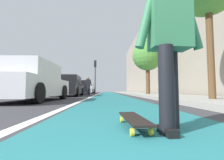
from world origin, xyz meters
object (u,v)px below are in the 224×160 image
(parked_car_far, at_px, (81,88))
(parked_car_end, at_px, (88,89))
(parked_car_near, at_px, (31,82))
(parked_car_mid, at_px, (69,87))
(traffic_light, at_px, (95,71))
(pedestrian_distant, at_px, (88,85))
(skateboard, at_px, (134,119))
(skater_person, at_px, (169,38))
(street_tree_mid, at_px, (148,56))

(parked_car_far, relative_size, parked_car_end, 1.05)
(parked_car_near, bearing_deg, parked_car_mid, -1.37)
(traffic_light, distance_m, pedestrian_distant, 6.06)
(skateboard, bearing_deg, parked_car_end, 8.03)
(parked_car_mid, height_order, traffic_light, traffic_light)
(pedestrian_distant, bearing_deg, skater_person, -169.54)
(skateboard, xyz_separation_m, parked_car_near, (4.46, 3.21, 0.62))
(skater_person, bearing_deg, parked_car_far, 12.17)
(parked_car_mid, height_order, pedestrian_distant, pedestrian_distant)
(parked_car_mid, bearing_deg, pedestrian_distant, -35.00)
(pedestrian_distant, bearing_deg, skateboard, -171.04)
(traffic_light, xyz_separation_m, street_tree_mid, (-6.96, -4.64, 0.31))
(skateboard, relative_size, skater_person, 0.52)
(skateboard, distance_m, pedestrian_distant, 11.93)
(parked_car_end, bearing_deg, parked_car_far, 179.24)
(parked_car_near, distance_m, traffic_light, 13.30)
(parked_car_mid, distance_m, parked_car_far, 5.86)
(skateboard, relative_size, street_tree_mid, 0.19)
(parked_car_end, bearing_deg, parked_car_near, 179.40)
(parked_car_mid, bearing_deg, street_tree_mid, -84.99)
(parked_car_near, height_order, street_tree_mid, street_tree_mid)
(parked_car_end, height_order, pedestrian_distant, pedestrian_distant)
(skateboard, relative_size, pedestrian_distant, 0.54)
(street_tree_mid, bearing_deg, traffic_light, 33.69)
(skater_person, distance_m, pedestrian_distant, 12.11)
(parked_car_far, bearing_deg, parked_car_end, -0.76)
(parked_car_mid, relative_size, parked_car_far, 1.07)
(street_tree_mid, height_order, pedestrian_distant, street_tree_mid)
(street_tree_mid, bearing_deg, skateboard, 164.21)
(parked_car_mid, xyz_separation_m, parked_car_end, (11.51, -0.05, -0.00))
(parked_car_near, bearing_deg, traffic_light, -6.81)
(skateboard, distance_m, parked_car_near, 5.53)
(street_tree_mid, relative_size, pedestrian_distant, 2.78)
(skateboard, relative_size, parked_car_far, 0.20)
(parked_car_near, bearing_deg, skateboard, -144.22)
(skateboard, xyz_separation_m, street_tree_mid, (10.54, -2.98, 3.07))
(parked_car_end, relative_size, street_tree_mid, 0.94)
(parked_car_end, relative_size, pedestrian_distant, 2.61)
(skater_person, bearing_deg, parked_car_end, 8.87)
(skateboard, bearing_deg, parked_car_near, 35.78)
(skateboard, distance_m, parked_car_mid, 10.49)
(parked_car_end, height_order, street_tree_mid, street_tree_mid)
(skateboard, distance_m, traffic_light, 17.79)
(parked_car_mid, height_order, parked_car_far, parked_car_far)
(skateboard, relative_size, parked_car_end, 0.21)
(parked_car_far, bearing_deg, skateboard, -168.91)
(parked_car_near, xyz_separation_m, parked_car_far, (11.41, -0.10, 0.01))
(parked_car_mid, distance_m, parked_car_end, 11.51)
(skateboard, xyz_separation_m, parked_car_far, (15.87, 3.11, 0.63))
(skateboard, relative_size, parked_car_mid, 0.18)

